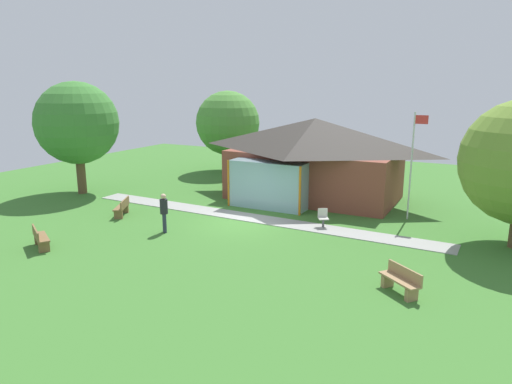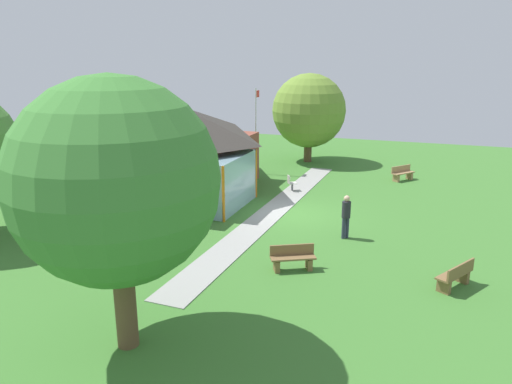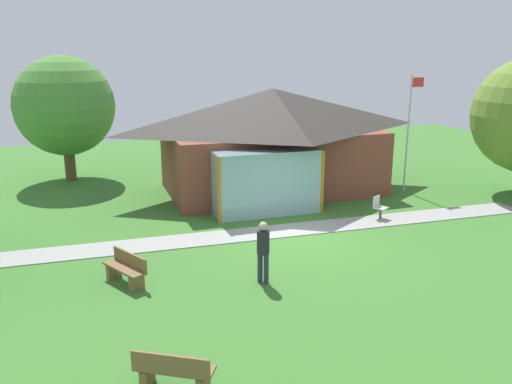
{
  "view_description": "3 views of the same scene",
  "coord_description": "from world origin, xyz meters",
  "px_view_note": "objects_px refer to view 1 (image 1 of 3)",
  "views": [
    {
      "loc": [
        10.32,
        -18.42,
        6.41
      ],
      "look_at": [
        -0.4,
        2.28,
        0.97
      ],
      "focal_mm": 32.83,
      "sensor_mm": 36.0,
      "label": 1
    },
    {
      "loc": [
        -20.13,
        -5.51,
        6.83
      ],
      "look_at": [
        -0.78,
        1.48,
        1.08
      ],
      "focal_mm": 33.66,
      "sensor_mm": 36.0,
      "label": 2
    },
    {
      "loc": [
        -6.64,
        -15.19,
        6.14
      ],
      "look_at": [
        -0.89,
        2.03,
        1.19
      ],
      "focal_mm": 36.8,
      "sensor_mm": 36.0,
      "label": 3
    }
  ],
  "objects_px": {
    "flagpole": "(412,161)",
    "bench_mid_left": "(122,208)",
    "bench_lawn_far_right": "(401,281)",
    "tree_behind_pavilion_left": "(228,123)",
    "bench_front_left": "(40,238)",
    "patio_chair_lawn_spare": "(323,219)",
    "visitor_strolling_lawn": "(164,210)",
    "tree_west_hedge": "(77,123)",
    "pavilion": "(312,157)"
  },
  "relations": [
    {
      "from": "flagpole",
      "to": "bench_mid_left",
      "type": "relative_size",
      "value": 3.36
    },
    {
      "from": "bench_lawn_far_right",
      "to": "tree_behind_pavilion_left",
      "type": "distance_m",
      "value": 22.07
    },
    {
      "from": "flagpole",
      "to": "bench_lawn_far_right",
      "type": "bearing_deg",
      "value": -81.78
    },
    {
      "from": "bench_front_left",
      "to": "patio_chair_lawn_spare",
      "type": "height_order",
      "value": "patio_chair_lawn_spare"
    },
    {
      "from": "tree_behind_pavilion_left",
      "to": "bench_mid_left",
      "type": "bearing_deg",
      "value": -83.31
    },
    {
      "from": "flagpole",
      "to": "bench_lawn_far_right",
      "type": "distance_m",
      "value": 8.99
    },
    {
      "from": "flagpole",
      "to": "bench_front_left",
      "type": "xyz_separation_m",
      "value": [
        -12.27,
        -10.94,
        -2.45
      ]
    },
    {
      "from": "bench_lawn_far_right",
      "to": "bench_mid_left",
      "type": "distance_m",
      "value": 14.18
    },
    {
      "from": "visitor_strolling_lawn",
      "to": "tree_west_hedge",
      "type": "height_order",
      "value": "tree_west_hedge"
    },
    {
      "from": "pavilion",
      "to": "patio_chair_lawn_spare",
      "type": "relative_size",
      "value": 11.7
    },
    {
      "from": "patio_chair_lawn_spare",
      "to": "tree_behind_pavilion_left",
      "type": "height_order",
      "value": "tree_behind_pavilion_left"
    },
    {
      "from": "bench_front_left",
      "to": "tree_behind_pavilion_left",
      "type": "bearing_deg",
      "value": 126.76
    },
    {
      "from": "visitor_strolling_lawn",
      "to": "tree_behind_pavilion_left",
      "type": "height_order",
      "value": "tree_behind_pavilion_left"
    },
    {
      "from": "bench_lawn_far_right",
      "to": "patio_chair_lawn_spare",
      "type": "xyz_separation_m",
      "value": [
        -4.46,
        5.42,
        0.01
      ]
    },
    {
      "from": "bench_lawn_far_right",
      "to": "visitor_strolling_lawn",
      "type": "relative_size",
      "value": 0.83
    },
    {
      "from": "patio_chair_lawn_spare",
      "to": "tree_behind_pavilion_left",
      "type": "bearing_deg",
      "value": -72.78
    },
    {
      "from": "bench_mid_left",
      "to": "tree_behind_pavilion_left",
      "type": "distance_m",
      "value": 13.26
    },
    {
      "from": "pavilion",
      "to": "tree_west_hedge",
      "type": "relative_size",
      "value": 1.54
    },
    {
      "from": "flagpole",
      "to": "visitor_strolling_lawn",
      "type": "relative_size",
      "value": 2.95
    },
    {
      "from": "flagpole",
      "to": "visitor_strolling_lawn",
      "type": "height_order",
      "value": "flagpole"
    },
    {
      "from": "bench_front_left",
      "to": "tree_behind_pavilion_left",
      "type": "xyz_separation_m",
      "value": [
        -1.91,
        17.85,
        3.16
      ]
    },
    {
      "from": "pavilion",
      "to": "bench_lawn_far_right",
      "type": "bearing_deg",
      "value": -56.37
    },
    {
      "from": "flagpole",
      "to": "tree_behind_pavilion_left",
      "type": "distance_m",
      "value": 15.79
    },
    {
      "from": "bench_lawn_far_right",
      "to": "bench_mid_left",
      "type": "bearing_deg",
      "value": 27.65
    },
    {
      "from": "pavilion",
      "to": "bench_lawn_far_right",
      "type": "height_order",
      "value": "pavilion"
    },
    {
      "from": "bench_mid_left",
      "to": "tree_west_hedge",
      "type": "relative_size",
      "value": 0.23
    },
    {
      "from": "bench_mid_left",
      "to": "patio_chair_lawn_spare",
      "type": "bearing_deg",
      "value": -101.99
    },
    {
      "from": "tree_behind_pavilion_left",
      "to": "tree_west_hedge",
      "type": "distance_m",
      "value": 10.97
    },
    {
      "from": "bench_lawn_far_right",
      "to": "tree_west_hedge",
      "type": "xyz_separation_m",
      "value": [
        -19.52,
        5.31,
        3.75
      ]
    },
    {
      "from": "bench_front_left",
      "to": "visitor_strolling_lawn",
      "type": "bearing_deg",
      "value": 82.12
    },
    {
      "from": "pavilion",
      "to": "bench_lawn_far_right",
      "type": "relative_size",
      "value": 6.95
    },
    {
      "from": "patio_chair_lawn_spare",
      "to": "pavilion",
      "type": "bearing_deg",
      "value": -94.0
    },
    {
      "from": "tree_behind_pavilion_left",
      "to": "flagpole",
      "type": "bearing_deg",
      "value": -25.96
    },
    {
      "from": "bench_mid_left",
      "to": "pavilion",
      "type": "bearing_deg",
      "value": -70.43
    },
    {
      "from": "visitor_strolling_lawn",
      "to": "patio_chair_lawn_spare",
      "type": "bearing_deg",
      "value": 74.5
    },
    {
      "from": "bench_lawn_far_right",
      "to": "visitor_strolling_lawn",
      "type": "distance_m",
      "value": 10.53
    },
    {
      "from": "bench_front_left",
      "to": "tree_behind_pavilion_left",
      "type": "relative_size",
      "value": 0.26
    },
    {
      "from": "pavilion",
      "to": "tree_behind_pavilion_left",
      "type": "height_order",
      "value": "tree_behind_pavilion_left"
    },
    {
      "from": "visitor_strolling_lawn",
      "to": "tree_west_hedge",
      "type": "xyz_separation_m",
      "value": [
        -9.12,
        3.78,
        3.13
      ]
    },
    {
      "from": "bench_lawn_far_right",
      "to": "bench_front_left",
      "type": "xyz_separation_m",
      "value": [
        -13.51,
        -2.38,
        0.0
      ]
    },
    {
      "from": "patio_chair_lawn_spare",
      "to": "tree_west_hedge",
      "type": "relative_size",
      "value": 0.13
    },
    {
      "from": "bench_lawn_far_right",
      "to": "patio_chair_lawn_spare",
      "type": "bearing_deg",
      "value": -12.01
    },
    {
      "from": "bench_mid_left",
      "to": "tree_west_hedge",
      "type": "height_order",
      "value": "tree_west_hedge"
    },
    {
      "from": "bench_front_left",
      "to": "bench_lawn_far_right",
      "type": "bearing_deg",
      "value": 40.63
    },
    {
      "from": "flagpole",
      "to": "bench_mid_left",
      "type": "xyz_separation_m",
      "value": [
        -12.68,
        -5.88,
        -2.45
      ]
    },
    {
      "from": "tree_behind_pavilion_left",
      "to": "bench_front_left",
      "type": "bearing_deg",
      "value": -83.89
    },
    {
      "from": "bench_mid_left",
      "to": "tree_west_hedge",
      "type": "bearing_deg",
      "value": 36.71
    },
    {
      "from": "pavilion",
      "to": "patio_chair_lawn_spare",
      "type": "distance_m",
      "value": 5.87
    },
    {
      "from": "bench_lawn_far_right",
      "to": "visitor_strolling_lawn",
      "type": "bearing_deg",
      "value": 30.19
    },
    {
      "from": "bench_mid_left",
      "to": "visitor_strolling_lawn",
      "type": "distance_m",
      "value": 3.76
    }
  ]
}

